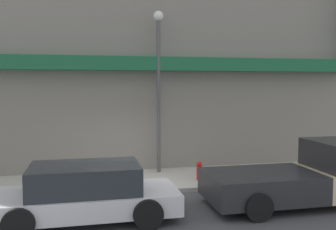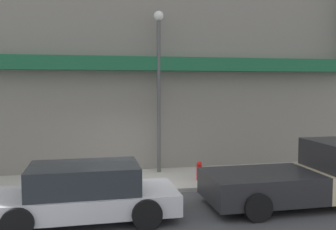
{
  "view_description": "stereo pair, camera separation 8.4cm",
  "coord_description": "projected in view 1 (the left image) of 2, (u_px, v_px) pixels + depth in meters",
  "views": [
    {
      "loc": [
        -1.28,
        -11.01,
        3.35
      ],
      "look_at": [
        1.41,
        1.15,
        2.34
      ],
      "focal_mm": 40.0,
      "sensor_mm": 36.0,
      "label": 1
    },
    {
      "loc": [
        -1.2,
        -11.03,
        3.35
      ],
      "look_at": [
        1.41,
        1.15,
        2.34
      ],
      "focal_mm": 40.0,
      "sensor_mm": 36.0,
      "label": 2
    }
  ],
  "objects": [
    {
      "name": "ground_plane",
      "position": [
        131.0,
        196.0,
        11.27
      ],
      "size": [
        80.0,
        80.0,
        0.0
      ],
      "primitive_type": "plane",
      "color": "#424244"
    },
    {
      "name": "pickup_truck",
      "position": [
        306.0,
        177.0,
        10.49
      ],
      "size": [
        5.02,
        2.19,
        1.75
      ],
      "rotation": [
        0.0,
        0.0,
        -0.01
      ],
      "color": "beige",
      "rests_on": "ground"
    },
    {
      "name": "fire_hydrant",
      "position": [
        199.0,
        171.0,
        12.64
      ],
      "size": [
        0.18,
        0.18,
        0.63
      ],
      "color": "red",
      "rests_on": "sidewalk"
    },
    {
      "name": "street_lamp",
      "position": [
        158.0,
        73.0,
        13.51
      ],
      "size": [
        0.36,
        0.36,
        5.84
      ],
      "color": "#4C4C4C",
      "rests_on": "sidewalk"
    },
    {
      "name": "building",
      "position": [
        117.0,
        23.0,
        15.04
      ],
      "size": [
        19.8,
        3.8,
        11.7
      ],
      "color": "gray",
      "rests_on": "ground"
    },
    {
      "name": "parked_car",
      "position": [
        85.0,
        193.0,
        9.19
      ],
      "size": [
        4.56,
        2.02,
        1.4
      ],
      "rotation": [
        0.0,
        0.0,
        -0.03
      ],
      "color": "silver",
      "rests_on": "ground"
    },
    {
      "name": "sidewalk",
      "position": [
        126.0,
        182.0,
        12.66
      ],
      "size": [
        36.0,
        2.88,
        0.14
      ],
      "color": "#B7B2A8",
      "rests_on": "ground"
    }
  ]
}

